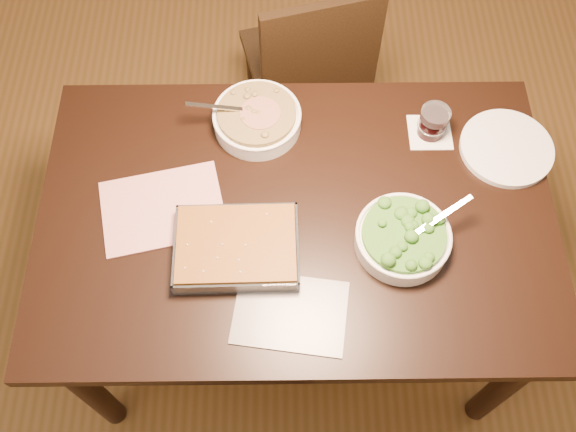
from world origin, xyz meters
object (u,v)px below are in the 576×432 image
object	(u,v)px
baking_dish	(237,247)
chair_far	(310,65)
wine_tumbler	(433,122)
dinner_plate	(506,148)
broccoli_bowl	(403,238)
table	(296,229)
stew_bowl	(257,118)

from	to	relation	value
baking_dish	chair_far	size ratio (longest dim) A/B	0.37
wine_tumbler	dinner_plate	distance (m)	0.22
broccoli_bowl	dinner_plate	bearing A→B (deg)	41.94
chair_far	table	bearing A→B (deg)	70.39
wine_tumbler	table	bearing A→B (deg)	-146.08
dinner_plate	baking_dish	bearing A→B (deg)	-157.46
stew_bowl	dinner_plate	world-z (taller)	stew_bowl
broccoli_bowl	wine_tumbler	world-z (taller)	wine_tumbler
stew_bowl	broccoli_bowl	size ratio (longest dim) A/B	1.06
baking_dish	chair_far	world-z (taller)	chair_far
stew_bowl	chair_far	size ratio (longest dim) A/B	0.33
chair_far	baking_dish	bearing A→B (deg)	61.03
table	dinner_plate	bearing A→B (deg)	18.45
dinner_plate	stew_bowl	bearing A→B (deg)	172.55
table	dinner_plate	distance (m)	0.64
table	stew_bowl	world-z (taller)	stew_bowl
stew_bowl	chair_far	bearing A→B (deg)	69.37
broccoli_bowl	chair_far	bearing A→B (deg)	103.63
table	dinner_plate	xyz separation A→B (m)	(0.60, 0.20, 0.10)
broccoli_bowl	wine_tumbler	bearing A→B (deg)	71.76
table	baking_dish	size ratio (longest dim) A/B	4.34
stew_bowl	baking_dish	bearing A→B (deg)	-96.71
table	broccoli_bowl	size ratio (longest dim) A/B	5.24
table	chair_far	distance (m)	0.78
wine_tumbler	dinner_plate	size ratio (longest dim) A/B	0.35
broccoli_bowl	dinner_plate	xyz separation A→B (m)	(0.33, 0.29, -0.02)
baking_dish	stew_bowl	bearing A→B (deg)	82.41
table	stew_bowl	distance (m)	0.34
stew_bowl	wine_tumbler	world-z (taller)	same
dinner_plate	chair_far	distance (m)	0.82
table	baking_dish	distance (m)	0.23
table	stew_bowl	xyz separation A→B (m)	(-0.11, 0.29, 0.13)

